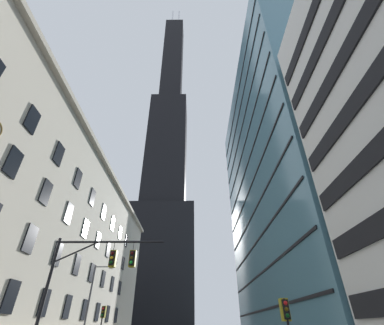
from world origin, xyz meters
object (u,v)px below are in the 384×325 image
traffic_light_near_right (286,313)px  traffic_light_far_left (103,315)px  street_lamppost (92,298)px  traffic_signal_mast (95,271)px

traffic_light_near_right → traffic_light_far_left: bearing=134.2°
street_lamppost → traffic_signal_mast: bearing=-71.2°
traffic_signal_mast → street_lamppost: 11.89m
traffic_light_near_right → street_lamppost: (-14.83, 13.30, 1.91)m
traffic_light_far_left → traffic_light_near_right: bearing=-45.8°
street_lamppost → traffic_light_far_left: bearing=38.1°
traffic_light_near_right → street_lamppost: bearing=138.1°
traffic_signal_mast → traffic_light_far_left: traffic_signal_mast is taller
traffic_signal_mast → street_lamppost: size_ratio=0.96×
traffic_signal_mast → traffic_light_near_right: size_ratio=2.23×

